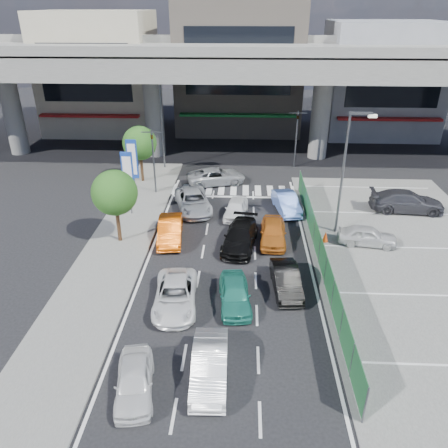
# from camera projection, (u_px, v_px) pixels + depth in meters

# --- Properties ---
(ground) EXTENTS (120.00, 120.00, 0.00)m
(ground) POSITION_uv_depth(u_px,v_px,m) (227.00, 280.00, 24.12)
(ground) COLOR black
(ground) RESTS_ON ground
(parking_lot) EXTENTS (12.00, 28.00, 0.06)m
(parking_lot) POSITION_uv_depth(u_px,v_px,m) (417.00, 265.00, 25.42)
(parking_lot) COLOR #5A5A58
(parking_lot) RESTS_ON ground
(sidewalk_left) EXTENTS (4.00, 30.00, 0.12)m
(sidewalk_left) POSITION_uv_depth(u_px,v_px,m) (120.00, 241.00, 27.96)
(sidewalk_left) COLOR #5A5A58
(sidewalk_left) RESTS_ON ground
(fence_run) EXTENTS (0.16, 22.00, 1.80)m
(fence_run) POSITION_uv_depth(u_px,v_px,m) (322.00, 259.00, 24.38)
(fence_run) COLOR #1E592F
(fence_run) RESTS_ON ground
(expressway) EXTENTS (64.00, 14.00, 10.75)m
(expressway) POSITION_uv_depth(u_px,v_px,m) (237.00, 63.00, 39.76)
(expressway) COLOR #61615D
(expressway) RESTS_ON ground
(building_west) EXTENTS (12.00, 10.90, 13.00)m
(building_west) POSITION_uv_depth(u_px,v_px,m) (100.00, 73.00, 50.35)
(building_west) COLOR #A8A088
(building_west) RESTS_ON ground
(building_center) EXTENTS (14.00, 10.90, 15.00)m
(building_center) POSITION_uv_depth(u_px,v_px,m) (239.00, 63.00, 50.11)
(building_center) COLOR gray
(building_center) RESTS_ON ground
(building_east) EXTENTS (12.00, 10.90, 12.00)m
(building_east) POSITION_uv_depth(u_px,v_px,m) (380.00, 79.00, 49.21)
(building_east) COLOR gray
(building_east) RESTS_ON ground
(traffic_light_left) EXTENTS (1.60, 1.24, 5.20)m
(traffic_light_left) POSITION_uv_depth(u_px,v_px,m) (153.00, 146.00, 33.30)
(traffic_light_left) COLOR #595B60
(traffic_light_left) RESTS_ON ground
(traffic_light_right) EXTENTS (1.60, 1.24, 5.20)m
(traffic_light_right) POSITION_uv_depth(u_px,v_px,m) (297.00, 125.00, 39.04)
(traffic_light_right) COLOR #595B60
(traffic_light_right) RESTS_ON ground
(street_lamp_right) EXTENTS (1.65, 0.22, 8.00)m
(street_lamp_right) POSITION_uv_depth(u_px,v_px,m) (347.00, 164.00, 27.00)
(street_lamp_right) COLOR #595B60
(street_lamp_right) RESTS_ON ground
(street_lamp_left) EXTENTS (1.65, 0.22, 8.00)m
(street_lamp_left) POSITION_uv_depth(u_px,v_px,m) (164.00, 117.00, 38.27)
(street_lamp_left) COLOR #595B60
(street_lamp_left) RESTS_ON ground
(signboard_near) EXTENTS (0.80, 0.14, 4.70)m
(signboard_near) POSITION_uv_depth(u_px,v_px,m) (128.00, 175.00, 30.16)
(signboard_near) COLOR #595B60
(signboard_near) RESTS_ON ground
(signboard_far) EXTENTS (0.80, 0.14, 4.70)m
(signboard_far) POSITION_uv_depth(u_px,v_px,m) (132.00, 161.00, 32.85)
(signboard_far) COLOR #595B60
(signboard_far) RESTS_ON ground
(tree_near) EXTENTS (2.80, 2.80, 4.80)m
(tree_near) POSITION_uv_depth(u_px,v_px,m) (115.00, 193.00, 26.45)
(tree_near) COLOR #382314
(tree_near) RESTS_ON ground
(tree_far) EXTENTS (2.80, 2.80, 4.80)m
(tree_far) POSITION_uv_depth(u_px,v_px,m) (140.00, 143.00, 35.84)
(tree_far) COLOR #382314
(tree_far) RESTS_ON ground
(van_white_back_left) EXTENTS (2.03, 3.77, 1.22)m
(van_white_back_left) POSITION_uv_depth(u_px,v_px,m) (134.00, 381.00, 16.89)
(van_white_back_left) COLOR silver
(van_white_back_left) RESTS_ON ground
(hatch_white_back_mid) EXTENTS (1.52, 4.07, 1.33)m
(hatch_white_back_mid) POSITION_uv_depth(u_px,v_px,m) (210.00, 366.00, 17.51)
(hatch_white_back_mid) COLOR white
(hatch_white_back_mid) RESTS_ON ground
(sedan_white_mid_left) EXTENTS (2.41, 4.66, 1.25)m
(sedan_white_mid_left) POSITION_uv_depth(u_px,v_px,m) (175.00, 295.00, 21.81)
(sedan_white_mid_left) COLOR white
(sedan_white_mid_left) RESTS_ON ground
(taxi_teal_mid) EXTENTS (1.89, 3.90, 1.28)m
(taxi_teal_mid) POSITION_uv_depth(u_px,v_px,m) (235.00, 294.00, 21.88)
(taxi_teal_mid) COLOR #268471
(taxi_teal_mid) RESTS_ON ground
(hatch_black_mid_right) EXTENTS (1.63, 3.90, 1.26)m
(hatch_black_mid_right) POSITION_uv_depth(u_px,v_px,m) (286.00, 280.00, 22.99)
(hatch_black_mid_right) COLOR black
(hatch_black_mid_right) RESTS_ON ground
(taxi_orange_left) EXTENTS (1.90, 4.32, 1.38)m
(taxi_orange_left) POSITION_uv_depth(u_px,v_px,m) (170.00, 230.00, 27.92)
(taxi_orange_left) COLOR #E45608
(taxi_orange_left) RESTS_ON ground
(sedan_black_mid) EXTENTS (2.55, 4.88, 1.35)m
(sedan_black_mid) POSITION_uv_depth(u_px,v_px,m) (240.00, 237.00, 27.17)
(sedan_black_mid) COLOR black
(sedan_black_mid) RESTS_ON ground
(taxi_orange_right) EXTENTS (1.79, 4.07, 1.36)m
(taxi_orange_right) POSITION_uv_depth(u_px,v_px,m) (273.00, 232.00, 27.72)
(taxi_orange_right) COLOR #BF641C
(taxi_orange_right) RESTS_ON ground
(wagon_silver_front_left) EXTENTS (3.48, 5.39, 1.38)m
(wagon_silver_front_left) POSITION_uv_depth(u_px,v_px,m) (193.00, 201.00, 31.98)
(wagon_silver_front_left) COLOR #B0B3B8
(wagon_silver_front_left) RESTS_ON ground
(sedan_white_front_mid) EXTENTS (1.92, 3.74, 1.22)m
(sedan_white_front_mid) POSITION_uv_depth(u_px,v_px,m) (236.00, 208.00, 31.09)
(sedan_white_front_mid) COLOR white
(sedan_white_front_mid) RESTS_ON ground
(kei_truck_front_right) EXTENTS (2.09, 4.22, 1.33)m
(kei_truck_front_right) POSITION_uv_depth(u_px,v_px,m) (286.00, 203.00, 31.82)
(kei_truck_front_right) COLOR #678DEC
(kei_truck_front_right) RESTS_ON ground
(crossing_wagon_silver) EXTENTS (5.32, 3.62, 1.35)m
(crossing_wagon_silver) POSITION_uv_depth(u_px,v_px,m) (216.00, 176.00, 36.66)
(crossing_wagon_silver) COLOR #929598
(crossing_wagon_silver) RESTS_ON ground
(parked_sedan_white) EXTENTS (3.79, 2.02, 1.23)m
(parked_sedan_white) POSITION_uv_depth(u_px,v_px,m) (367.00, 236.00, 27.30)
(parked_sedan_white) COLOR silver
(parked_sedan_white) RESTS_ON parking_lot
(parked_sedan_dgrey) EXTENTS (5.36, 2.49, 1.51)m
(parked_sedan_dgrey) POSITION_uv_depth(u_px,v_px,m) (407.00, 201.00, 31.67)
(parked_sedan_dgrey) COLOR #35343A
(parked_sedan_dgrey) RESTS_ON parking_lot
(traffic_cone) EXTENTS (0.40, 0.40, 0.72)m
(traffic_cone) POSITION_uv_depth(u_px,v_px,m) (325.00, 236.00, 27.74)
(traffic_cone) COLOR #E0410C
(traffic_cone) RESTS_ON parking_lot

